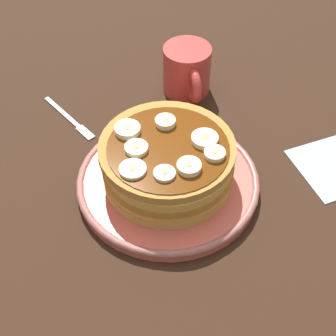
{
  "coord_description": "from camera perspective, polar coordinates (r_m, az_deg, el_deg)",
  "views": [
    {
      "loc": [
        45.45,
        -11.04,
        54.13
      ],
      "look_at": [
        0.0,
        0.0,
        3.8
      ],
      "focal_mm": 54.34,
      "sensor_mm": 36.0,
      "label": 1
    }
  ],
  "objects": [
    {
      "name": "ground_plane",
      "position": [
        0.73,
        -0.0,
        -2.85
      ],
      "size": [
        140.0,
        140.0,
        3.0
      ],
      "primitive_type": "cube",
      "color": "black"
    },
    {
      "name": "plate",
      "position": [
        0.71,
        -0.0,
        -1.54
      ],
      "size": [
        25.4,
        25.4,
        1.86
      ],
      "color": "#CC594C",
      "rests_on": "ground_plane"
    },
    {
      "name": "pancake_stack",
      "position": [
        0.68,
        0.23,
        0.64
      ],
      "size": [
        18.55,
        18.22,
        6.22
      ],
      "color": "#BA8C44",
      "rests_on": "plate"
    },
    {
      "name": "banana_slice_0",
      "position": [
        0.67,
        4.08,
        3.38
      ],
      "size": [
        3.57,
        3.57,
        1.0
      ],
      "color": "#FDEBC4",
      "rests_on": "pancake_stack"
    },
    {
      "name": "banana_slice_1",
      "position": [
        0.65,
        -3.58,
        2.21
      ],
      "size": [
        3.07,
        3.07,
        0.86
      ],
      "color": "#EBF3C5",
      "rests_on": "pancake_stack"
    },
    {
      "name": "banana_slice_2",
      "position": [
        0.69,
        -0.31,
        5.18
      ],
      "size": [
        2.81,
        2.81,
        1.05
      ],
      "color": "#F0EBBE",
      "rests_on": "pancake_stack"
    },
    {
      "name": "banana_slice_3",
      "position": [
        0.65,
        5.25,
        1.6
      ],
      "size": [
        2.8,
        2.8,
        0.91
      ],
      "color": "#F0E7B5",
      "rests_on": "pancake_stack"
    },
    {
      "name": "banana_slice_4",
      "position": [
        0.63,
        2.38,
        0.13
      ],
      "size": [
        3.11,
        3.11,
        1.06
      ],
      "color": "#FDE4BC",
      "rests_on": "pancake_stack"
    },
    {
      "name": "banana_slice_5",
      "position": [
        0.63,
        -3.98,
        -0.18
      ],
      "size": [
        3.44,
        3.44,
        0.68
      ],
      "color": "#F1F0B6",
      "rests_on": "pancake_stack"
    },
    {
      "name": "banana_slice_6",
      "position": [
        0.62,
        -0.41,
        -0.65
      ],
      "size": [
        2.78,
        2.78,
        0.69
      ],
      "color": "#FCE4C4",
      "rests_on": "pancake_stack"
    },
    {
      "name": "banana_slice_7",
      "position": [
        0.68,
        -4.56,
        4.3
      ],
      "size": [
        3.48,
        3.48,
        1.05
      ],
      "color": "#FCE7C1",
      "rests_on": "pancake_stack"
    },
    {
      "name": "coffee_mug",
      "position": [
        0.85,
        2.18,
        10.9
      ],
      "size": [
        10.99,
        7.83,
        8.09
      ],
      "color": "#B23833",
      "rests_on": "ground_plane"
    },
    {
      "name": "napkin",
      "position": [
        0.78,
        18.32,
        0.22
      ],
      "size": [
        12.4,
        12.4,
        0.3
      ],
      "primitive_type": "cube",
      "rotation": [
        0.0,
        0.0,
        0.14
      ],
      "color": "#99B2BF",
      "rests_on": "ground_plane"
    },
    {
      "name": "fork",
      "position": [
        0.83,
        -10.82,
        5.37
      ],
      "size": [
        11.96,
        6.91,
        0.5
      ],
      "color": "silver",
      "rests_on": "ground_plane"
    }
  ]
}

